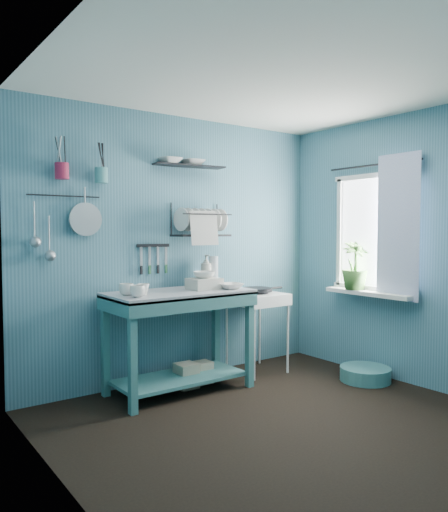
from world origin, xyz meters
TOP-DOWN VIEW (x-y plane):
  - floor at (0.00, 0.00)m, footprint 3.20×3.20m
  - ceiling at (0.00, 0.00)m, footprint 3.20×3.20m
  - wall_back at (0.00, 1.50)m, footprint 3.20×0.00m
  - wall_left at (-1.60, 0.00)m, footprint 0.00×3.00m
  - wall_right at (1.60, 0.00)m, footprint 0.00×3.00m
  - work_counter at (-0.24, 1.12)m, footprint 1.30×0.73m
  - mug_left at (-0.72, 0.96)m, footprint 0.12×0.12m
  - mug_mid at (-0.62, 1.06)m, footprint 0.14×0.14m
  - mug_right at (-0.74, 1.12)m, footprint 0.17×0.17m
  - wash_tub at (0.01, 1.10)m, footprint 0.28×0.22m
  - tub_bowl at (0.01, 1.10)m, footprint 0.20×0.19m
  - soap_bottle at (0.18, 1.32)m, footprint 0.11×0.12m
  - water_bottle at (0.28, 1.34)m, footprint 0.09×0.09m
  - counter_bowl at (0.21, 0.97)m, footprint 0.22×0.22m
  - hotplate_stand at (0.71, 1.20)m, footprint 0.51×0.51m
  - frying_pan at (0.71, 1.20)m, footprint 0.30×0.30m
  - knife_strip at (-0.30, 1.47)m, footprint 0.32×0.04m
  - dish_rack at (0.16, 1.37)m, footprint 0.57×0.28m
  - upper_shelf at (0.04, 1.40)m, footprint 0.72×0.28m
  - shelf_bowl_left at (-0.16, 1.40)m, footprint 0.21×0.21m
  - shelf_bowl_right at (0.09, 1.40)m, footprint 0.23×0.23m
  - utensil_cup_magenta at (-1.15, 1.42)m, footprint 0.11×0.11m
  - utensil_cup_teal at (-0.82, 1.42)m, footprint 0.11×0.11m
  - colander at (-0.95, 1.45)m, footprint 0.28×0.03m
  - ladle_outer at (-1.36, 1.46)m, footprint 0.01×0.01m
  - ladle_inner at (-1.25, 1.46)m, footprint 0.01×0.01m
  - hook_rail at (-1.12, 1.47)m, footprint 0.60×0.01m
  - window_glass at (1.59, 0.45)m, footprint 0.00×1.10m
  - windowsill at (1.50, 0.45)m, footprint 0.16×0.95m
  - curtain at (1.52, 0.15)m, footprint 0.00×1.35m
  - curtain_rod at (1.54, 0.45)m, footprint 0.02×1.05m
  - potted_plant at (1.50, 0.62)m, footprint 0.35×0.35m
  - storage_tin_large at (-0.14, 1.17)m, footprint 0.18×0.18m
  - storage_tin_small at (0.06, 1.20)m, footprint 0.15×0.15m
  - floor_basin at (1.34, 0.35)m, footprint 0.47×0.47m

SIDE VIEW (x-z plane):
  - floor at x=0.00m, z-range 0.00..0.00m
  - floor_basin at x=1.34m, z-range 0.00..0.13m
  - storage_tin_small at x=0.06m, z-range 0.00..0.20m
  - storage_tin_large at x=-0.14m, z-range 0.00..0.22m
  - hotplate_stand at x=0.71m, z-range 0.00..0.79m
  - work_counter at x=-0.24m, z-range 0.00..0.89m
  - windowsill at x=1.50m, z-range 0.79..0.83m
  - frying_pan at x=0.71m, z-range 0.81..0.85m
  - counter_bowl at x=0.21m, z-range 0.89..0.94m
  - mug_mid at x=-0.62m, z-range 0.89..0.98m
  - mug_left at x=-0.72m, z-range 0.89..0.99m
  - mug_right at x=-0.74m, z-range 0.89..0.99m
  - wash_tub at x=0.01m, z-range 0.89..0.99m
  - tub_bowl at x=0.01m, z-range 0.99..1.05m
  - water_bottle at x=0.28m, z-range 0.89..1.17m
  - soap_bottle at x=0.18m, z-range 0.89..1.19m
  - potted_plant at x=1.50m, z-range 0.83..1.31m
  - wall_back at x=0.00m, z-range -0.35..2.85m
  - wall_left at x=-1.60m, z-range -0.25..2.75m
  - wall_right at x=1.60m, z-range -0.25..2.75m
  - knife_strip at x=-0.30m, z-range 1.27..1.30m
  - ladle_inner at x=-1.25m, z-range 1.24..1.54m
  - window_glass at x=1.59m, z-range 0.85..1.95m
  - curtain at x=1.52m, z-range 0.77..2.12m
  - ladle_outer at x=-1.36m, z-range 1.35..1.65m
  - colander at x=-0.95m, z-range 1.37..1.65m
  - dish_rack at x=0.16m, z-range 1.36..1.68m
  - hook_rail at x=-1.12m, z-range 1.70..1.71m
  - utensil_cup_teal at x=-0.82m, z-range 1.82..1.95m
  - utensil_cup_magenta at x=-1.15m, z-range 1.83..1.96m
  - upper_shelf at x=0.04m, z-range 2.02..2.03m
  - shelf_bowl_left at x=-0.16m, z-range 2.01..2.06m
  - curtain_rod at x=1.54m, z-range 2.04..2.06m
  - shelf_bowl_right at x=0.09m, z-range 2.06..2.11m
  - ceiling at x=0.00m, z-range 2.50..2.50m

